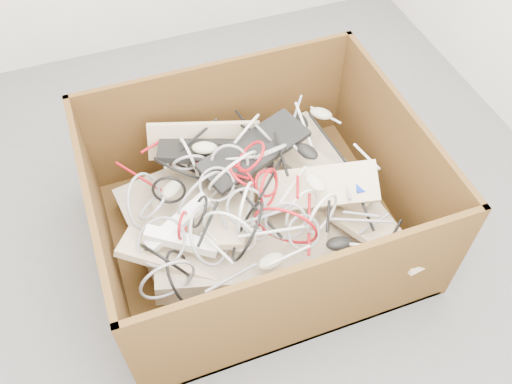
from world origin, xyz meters
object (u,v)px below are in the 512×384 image
object	(u,v)px
power_strip_left	(178,222)
vga_plug	(361,189)
power_strip_right	(181,241)
cardboard_box	(254,219)

from	to	relation	value
power_strip_left	vga_plug	xyz separation A→B (m)	(0.73, -0.10, 0.02)
power_strip_right	vga_plug	distance (m)	0.74
power_strip_right	vga_plug	xyz separation A→B (m)	(0.74, -0.03, 0.04)
power_strip_right	power_strip_left	bearing A→B (deg)	111.92
cardboard_box	power_strip_left	size ratio (longest dim) A/B	4.42
power_strip_left	power_strip_right	distance (m)	0.08
vga_plug	cardboard_box	bearing A→B (deg)	173.60
power_strip_right	cardboard_box	bearing A→B (deg)	50.24
cardboard_box	power_strip_right	bearing A→B (deg)	-159.30
cardboard_box	power_strip_left	world-z (taller)	cardboard_box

